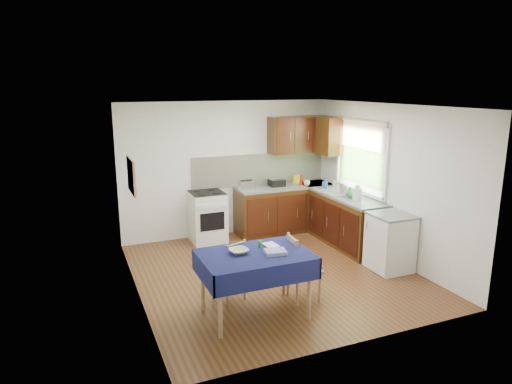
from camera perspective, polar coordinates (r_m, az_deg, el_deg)
name	(u,v)px	position (r m, az deg, el deg)	size (l,w,h in m)	color
floor	(274,273)	(7.03, 2.24, -10.08)	(4.20, 4.20, 0.00)	#4B2D14
ceiling	(275,106)	(6.46, 2.44, 10.73)	(4.00, 4.20, 0.02)	white
wall_back	(228,169)	(8.54, -3.58, 2.91)	(4.00, 0.02, 2.50)	silver
wall_front	(359,236)	(4.88, 12.77, -5.41)	(4.00, 0.02, 2.50)	silver
wall_left	(134,207)	(6.09, -15.00, -1.79)	(0.02, 4.20, 2.50)	silver
wall_right	(387,182)	(7.67, 16.03, 1.21)	(0.02, 4.20, 2.50)	silver
base_cabinets	(312,215)	(8.53, 7.04, -2.85)	(1.90, 2.30, 0.86)	black
worktop_back	(285,187)	(8.74, 3.62, 0.67)	(1.90, 0.60, 0.04)	slate
worktop_right	(347,197)	(8.09, 11.35, -0.61)	(0.60, 1.70, 0.04)	slate
worktop_corner	(314,184)	(9.04, 7.32, 1.01)	(0.60, 0.60, 0.04)	slate
splashback	(260,169)	(8.77, 0.48, 2.87)	(2.70, 0.02, 0.60)	white
upper_cabinets	(308,135)	(8.80, 6.51, 7.10)	(1.20, 0.85, 0.70)	black
stove	(207,217)	(8.30, -6.09, -3.07)	(0.60, 0.61, 0.92)	white
window	(361,152)	(8.14, 13.00, 4.93)	(0.04, 1.48, 1.26)	#345E26
fridge	(390,242)	(7.29, 16.44, -6.04)	(0.58, 0.60, 0.89)	white
corkboard	(131,176)	(6.31, -15.30, 1.96)	(0.04, 0.62, 0.47)	#A47552
dining_table	(255,262)	(5.57, -0.13, -8.71)	(1.33, 0.90, 0.80)	#101641
chair_far	(230,269)	(6.05, -3.22, -9.54)	(0.48, 0.48, 0.84)	#A47552
chair_near	(301,266)	(6.07, 5.65, -9.18)	(0.43, 0.43, 0.89)	#A47552
toaster	(246,185)	(8.32, -1.23, 0.82)	(0.26, 0.16, 0.20)	silver
sandwich_press	(277,182)	(8.68, 2.61, 1.26)	(0.28, 0.24, 0.16)	black
sauce_bottle	(301,180)	(8.79, 5.71, 1.52)	(0.05, 0.05, 0.21)	red
yellow_packet	(296,179)	(8.93, 5.01, 1.58)	(0.12, 0.08, 0.16)	yellow
dish_rack	(340,193)	(8.17, 10.46, -0.10)	(0.47, 0.35, 0.22)	#939399
kettle	(357,193)	(7.79, 12.56, -0.14)	(0.16, 0.16, 0.27)	white
cup	(307,183)	(8.78, 6.37, 1.12)	(0.12, 0.12, 0.10)	white
soap_bottle_a	(339,185)	(8.18, 10.35, 0.81)	(0.11, 0.12, 0.30)	white
soap_bottle_b	(325,183)	(8.60, 8.62, 1.10)	(0.08, 0.08, 0.18)	#1C54A5
soap_bottle_c	(350,192)	(7.94, 11.71, -0.05)	(0.14, 0.14, 0.18)	#23823E
plate_bowl	(239,251)	(5.54, -2.16, -7.40)	(0.23, 0.23, 0.06)	beige
book	(265,246)	(5.76, 1.18, -6.78)	(0.16, 0.21, 0.02)	white
spice_jar	(260,244)	(5.74, 0.47, -6.50)	(0.04, 0.04, 0.08)	green
tea_towel	(275,252)	(5.53, 2.43, -7.50)	(0.25, 0.20, 0.05)	navy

